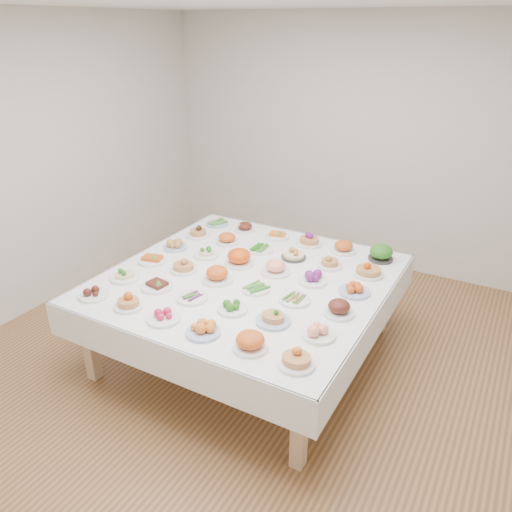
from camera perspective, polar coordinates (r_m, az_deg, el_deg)
The scene contains 38 objects.
room_envelope at distance 3.53m, azimuth 0.48°, elevation 11.62°, with size 5.02×5.02×2.81m.
display_table at distance 4.16m, azimuth -1.02°, elevation -3.21°, with size 2.22×2.22×0.75m.
dish_0 at distance 4.02m, azimuth -18.07°, elevation -4.02°, with size 0.22×0.22×0.09m.
dish_1 at distance 3.78m, azimuth -14.42°, elevation -4.86°, with size 0.21×0.21×0.14m.
dish_2 at distance 3.59m, azimuth -10.55°, elevation -6.72°, with size 0.24×0.24×0.09m.
dish_3 at distance 3.40m, azimuth -6.08°, elevation -8.09°, with size 0.23×0.23×0.11m.
dish_4 at distance 3.23m, azimuth -0.66°, elevation -9.58°, with size 0.23×0.23×0.14m.
dish_5 at distance 3.10m, azimuth 4.66°, elevation -11.24°, with size 0.24×0.23×0.15m.
dish_6 at distance 4.21m, azimuth -14.80°, elevation -1.78°, with size 0.24×0.24×0.13m.
dish_7 at distance 4.01m, azimuth -11.24°, elevation -2.97°, with size 0.25×0.25×0.11m.
dish_8 at distance 3.82m, azimuth -7.31°, elevation -4.65°, with size 0.24×0.24×0.05m.
dish_9 at distance 3.65m, azimuth -2.70°, elevation -5.77°, with size 0.22×0.22×0.09m.
dish_10 at distance 3.50m, azimuth 1.98°, elevation -6.79°, with size 0.24×0.24×0.13m.
dish_11 at distance 3.38m, azimuth 7.19°, elevation -8.37°, with size 0.23×0.23×0.11m.
dish_12 at distance 4.46m, azimuth -11.77°, elevation -0.18°, with size 0.24×0.24×0.11m.
dish_13 at distance 4.24m, azimuth -8.33°, elevation -0.89°, with size 0.23×0.22×0.14m.
dish_14 at distance 4.05m, azimuth -4.47°, elevation -2.04°, with size 0.25×0.25×0.14m.
dish_15 at distance 3.91m, azimuth -0.01°, elevation -3.67°, with size 0.22×0.22×0.05m.
dish_16 at distance 3.78m, azimuth 4.44°, elevation -4.87°, with size 0.24×0.24×0.05m.
dish_17 at distance 3.64m, azimuth 9.47°, elevation -5.78°, with size 0.22×0.22×0.13m.
dish_18 at distance 4.69m, azimuth -9.20°, elevation 1.32°, with size 0.22×0.22×0.10m.
dish_19 at distance 4.49m, azimuth -5.68°, elevation 0.60°, with size 0.22×0.22×0.12m.
dish_20 at distance 4.31m, azimuth -1.95°, elevation -0.08°, with size 0.25×0.25×0.15m.
dish_21 at distance 4.17m, azimuth 2.26°, elevation -1.24°, with size 0.24×0.24×0.13m.
dish_22 at distance 4.05m, azimuth 6.51°, elevation -2.36°, with size 0.24×0.24×0.11m.
dish_23 at distance 3.94m, azimuth 11.19°, elevation -3.60°, with size 0.24×0.24×0.10m.
dish_24 at distance 4.92m, azimuth -6.65°, elevation 2.93°, with size 0.23×0.23×0.14m.
dish_25 at distance 4.74m, azimuth -3.33°, elevation 2.16°, with size 0.23×0.23×0.13m.
dish_26 at distance 4.59m, azimuth 0.43°, elevation 0.93°, with size 0.24×0.24×0.06m.
dish_27 at distance 4.43m, azimuth 4.35°, elevation 0.45°, with size 0.23×0.23×0.13m.
dish_28 at distance 4.32m, azimuth 8.43°, elevation -0.61°, with size 0.21×0.21×0.12m.
dish_29 at distance 4.22m, azimuth 12.77°, elevation -1.25°, with size 0.24×0.24×0.16m.
dish_30 at distance 5.20m, azimuth -4.45°, elevation 3.83°, with size 0.26×0.23×0.06m.
dish_31 at distance 5.02m, azimuth -1.28°, elevation 3.45°, with size 0.21×0.21×0.12m.
dish_32 at distance 4.87m, azimuth 2.46°, elevation 2.64°, with size 0.23×0.23×0.11m.
dish_33 at distance 4.72m, azimuth 6.12°, elevation 2.13°, with size 0.26×0.24×0.15m.
dish_34 at distance 4.62m, azimuth 9.98°, elevation 1.14°, with size 0.22×0.22×0.13m.
dish_35 at distance 4.53m, azimuth 14.11°, elevation 0.36°, with size 0.22×0.22×0.14m.
Camera 1 is at (1.66, -3.01, 2.65)m, focal length 35.00 mm.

